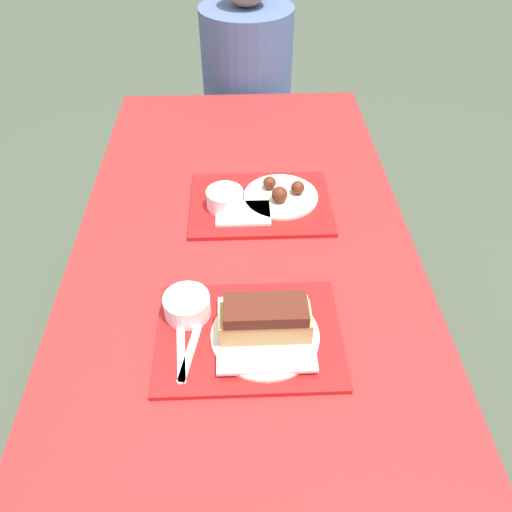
% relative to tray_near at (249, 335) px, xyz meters
% --- Properties ---
extents(ground_plane, '(12.00, 12.00, 0.00)m').
position_rel_tray_near_xyz_m(ground_plane, '(-0.01, 0.22, -0.77)').
color(ground_plane, '#424C3D').
extents(picnic_table, '(0.87, 1.85, 0.76)m').
position_rel_tray_near_xyz_m(picnic_table, '(-0.01, 0.22, -0.09)').
color(picnic_table, maroon).
rests_on(picnic_table, ground_plane).
extents(picnic_bench_far, '(0.82, 0.28, 0.46)m').
position_rel_tray_near_xyz_m(picnic_bench_far, '(-0.01, 1.36, -0.38)').
color(picnic_bench_far, maroon).
rests_on(picnic_bench_far, ground_plane).
extents(tray_near, '(0.39, 0.29, 0.01)m').
position_rel_tray_near_xyz_m(tray_near, '(0.00, 0.00, 0.00)').
color(tray_near, red).
rests_on(tray_near, picnic_table).
extents(tray_far, '(0.39, 0.29, 0.01)m').
position_rel_tray_near_xyz_m(tray_far, '(0.04, 0.45, 0.00)').
color(tray_far, red).
rests_on(tray_far, picnic_table).
extents(bowl_coleslaw_near, '(0.10, 0.10, 0.05)m').
position_rel_tray_near_xyz_m(bowl_coleslaw_near, '(-0.13, 0.06, 0.03)').
color(bowl_coleslaw_near, silver).
rests_on(bowl_coleslaw_near, tray_near).
extents(brisket_sandwich_plate, '(0.23, 0.23, 0.10)m').
position_rel_tray_near_xyz_m(brisket_sandwich_plate, '(0.03, -0.01, 0.04)').
color(brisket_sandwich_plate, beige).
rests_on(brisket_sandwich_plate, tray_near).
extents(plastic_fork_near, '(0.03, 0.17, 0.00)m').
position_rel_tray_near_xyz_m(plastic_fork_near, '(-0.14, -0.03, 0.01)').
color(plastic_fork_near, white).
rests_on(plastic_fork_near, tray_near).
extents(plastic_knife_near, '(0.05, 0.17, 0.00)m').
position_rel_tray_near_xyz_m(plastic_knife_near, '(-0.12, -0.03, 0.01)').
color(plastic_knife_near, white).
rests_on(plastic_knife_near, tray_near).
extents(condiment_packet, '(0.04, 0.03, 0.01)m').
position_rel_tray_near_xyz_m(condiment_packet, '(0.03, 0.06, 0.01)').
color(condiment_packet, teal).
rests_on(condiment_packet, tray_near).
extents(bowl_coleslaw_far, '(0.10, 0.10, 0.05)m').
position_rel_tray_near_xyz_m(bowl_coleslaw_far, '(-0.05, 0.44, 0.03)').
color(bowl_coleslaw_far, silver).
rests_on(bowl_coleslaw_far, tray_far).
extents(wings_plate_far, '(0.21, 0.21, 0.05)m').
position_rel_tray_near_xyz_m(wings_plate_far, '(0.10, 0.47, 0.02)').
color(wings_plate_far, beige).
rests_on(wings_plate_far, tray_far).
extents(napkin_far, '(0.15, 0.10, 0.01)m').
position_rel_tray_near_xyz_m(napkin_far, '(-0.01, 0.40, 0.01)').
color(napkin_far, white).
rests_on(napkin_far, tray_far).
extents(person_seated_across, '(0.37, 0.37, 0.72)m').
position_rel_tray_near_xyz_m(person_seated_across, '(0.03, 1.36, -0.01)').
color(person_seated_across, '#4C6093').
rests_on(person_seated_across, picnic_bench_far).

